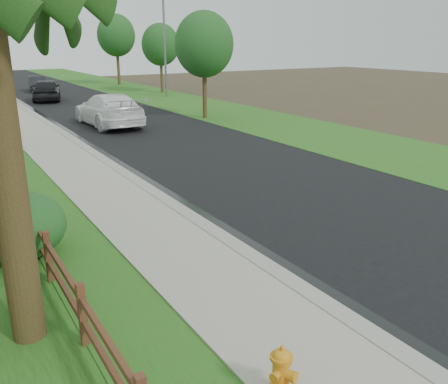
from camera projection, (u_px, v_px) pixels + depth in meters
ground at (383, 367)px, 6.98m from camera, size 120.00×120.00×0.00m
road at (73, 100)px, 37.68m from camera, size 8.00×90.00×0.02m
curb at (17, 103)px, 35.58m from camera, size 0.40×90.00×0.12m
wet_gutter at (22, 104)px, 35.77m from camera, size 0.50×90.00×0.00m
verge_far at (154, 95)px, 41.11m from camera, size 6.00×90.00×0.04m
ranch_fence at (36, 234)px, 10.20m from camera, size 0.12×16.92×1.10m
fire_hydrant at (281, 372)px, 6.24m from camera, size 0.47×0.39×0.73m
white_suv at (109, 110)px, 26.30m from camera, size 2.56×6.16×1.78m
dark_car_mid at (46, 90)px, 37.20m from camera, size 3.16×5.34×1.71m
dark_car_far at (37, 84)px, 44.14m from camera, size 1.97×4.30×1.36m
streetlight at (162, 33)px, 38.47m from camera, size 2.03×0.84×9.06m
shrub_c at (17, 226)px, 10.30m from camera, size 2.25×2.25×1.49m
tree_near_right at (204, 45)px, 27.86m from camera, size 3.48×3.48×6.27m
tree_mid_right at (160, 45)px, 41.79m from camera, size 3.33×3.33×6.04m
tree_far_right at (116, 35)px, 49.10m from camera, size 3.91×3.91×7.21m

